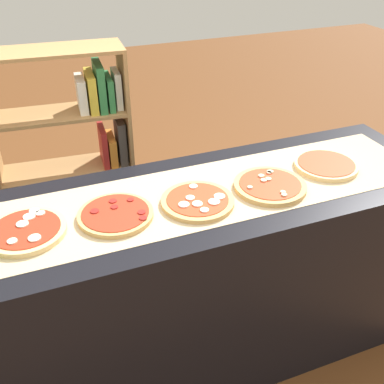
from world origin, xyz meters
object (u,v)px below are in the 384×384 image
at_px(pizza_pepperoni_1, 116,214).
at_px(bookshelf, 87,169).
at_px(pizza_mozzarella_2, 198,201).
at_px(pizza_mushroom_3, 270,186).
at_px(pizza_plain_4, 325,165).
at_px(pizza_mozzarella_0, 26,231).

bearing_deg(pizza_pepperoni_1, bookshelf, 88.23).
bearing_deg(pizza_mozzarella_2, pizza_pepperoni_1, 174.98).
bearing_deg(pizza_pepperoni_1, pizza_mozzarella_2, -5.02).
xyz_separation_m(pizza_mozzarella_2, pizza_mushroom_3, (0.33, -0.00, 0.00)).
bearing_deg(pizza_mushroom_3, bookshelf, 122.74).
height_order(pizza_mushroom_3, pizza_plain_4, pizza_mushroom_3).
relative_size(pizza_mozzarella_2, pizza_plain_4, 1.03).
bearing_deg(pizza_plain_4, pizza_mushroom_3, -168.07).
bearing_deg(bookshelf, pizza_mozzarella_0, -111.08).
bearing_deg(pizza_plain_4, bookshelf, 136.52).
bearing_deg(pizza_pepperoni_1, pizza_plain_4, 2.12).
relative_size(pizza_mozzarella_2, pizza_mushroom_3, 0.97).
height_order(pizza_mozzarella_0, pizza_pepperoni_1, pizza_mozzarella_0).
bearing_deg(pizza_mozzarella_0, pizza_mozzarella_2, -3.91).
bearing_deg(pizza_plain_4, pizza_mozzarella_2, -174.31).
bearing_deg(pizza_mozzarella_0, pizza_plain_4, 0.89).
relative_size(pizza_mushroom_3, pizza_plain_4, 1.07).
relative_size(pizza_mozzarella_2, bookshelf, 0.22).
relative_size(pizza_pepperoni_1, pizza_plain_4, 1.02).
relative_size(pizza_mozzarella_0, bookshelf, 0.22).
height_order(pizza_mozzarella_2, pizza_plain_4, pizza_mozzarella_2).
height_order(pizza_mushroom_3, bookshelf, bookshelf).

